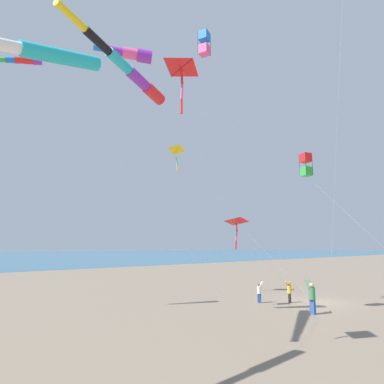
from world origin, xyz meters
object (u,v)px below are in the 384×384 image
(kite_windsock_yellow_midlevel, at_px, (133,74))
(kite_box_blue_topmost, at_px, (306,165))
(kite_delta_teal_far_right, at_px, (181,69))
(kite_box_rainbow_low_near, at_px, (204,44))
(kite_delta_purple_drifting, at_px, (236,222))
(person_child_grey_jacket, at_px, (289,291))
(kite_windsock_checkered_midright, at_px, (23,60))
(kite_windsock_white_trailing, at_px, (132,54))
(kite_windsock_long_streamer_right, at_px, (16,48))
(kite_delta_orange_high_right, at_px, (176,151))
(person_adult_flyer, at_px, (312,295))
(person_child_green_jacket, at_px, (259,291))

(kite_windsock_yellow_midlevel, xyz_separation_m, kite_box_blue_topmost, (-1.14, -14.66, -2.41))
(kite_delta_teal_far_right, xyz_separation_m, kite_box_rainbow_low_near, (3.83, -5.15, 5.23))
(kite_delta_purple_drifting, bearing_deg, person_child_grey_jacket, 165.93)
(kite_windsock_checkered_midright, distance_m, kite_delta_teal_far_right, 13.69)
(kite_windsock_white_trailing, bearing_deg, kite_windsock_long_streamer_right, 129.76)
(kite_delta_orange_high_right, relative_size, kite_windsock_checkered_midright, 0.64)
(kite_windsock_checkered_midright, height_order, kite_windsock_long_streamer_right, kite_windsock_checkered_midright)
(person_adult_flyer, xyz_separation_m, kite_delta_orange_high_right, (5.97, 5.63, 9.09))
(kite_box_blue_topmost, bearing_deg, person_child_grey_jacket, 40.68)
(person_adult_flyer, bearing_deg, kite_windsock_white_trailing, 59.14)
(person_adult_flyer, bearing_deg, kite_box_blue_topmost, -62.93)
(person_child_green_jacket, bearing_deg, kite_windsock_checkered_midright, 63.91)
(person_child_green_jacket, relative_size, kite_box_blue_topmost, 0.14)
(person_adult_flyer, relative_size, kite_box_blue_topmost, 0.18)
(person_adult_flyer, relative_size, kite_delta_teal_far_right, 0.17)
(kite_windsock_yellow_midlevel, distance_m, kite_windsock_long_streamer_right, 7.73)
(kite_windsock_long_streamer_right, bearing_deg, kite_windsock_yellow_midlevel, -58.66)
(person_child_green_jacket, relative_size, kite_box_rainbow_low_near, 0.09)
(kite_windsock_checkered_midright, bearing_deg, kite_delta_orange_high_right, -125.43)
(kite_windsock_long_streamer_right, height_order, kite_windsock_white_trailing, kite_windsock_white_trailing)
(kite_delta_orange_high_right, distance_m, kite_delta_purple_drifting, 11.03)
(kite_windsock_yellow_midlevel, bearing_deg, kite_windsock_checkered_midright, 18.07)
(kite_delta_teal_far_right, bearing_deg, kite_windsock_white_trailing, -13.49)
(kite_box_rainbow_low_near, bearing_deg, kite_delta_orange_high_right, -4.10)
(kite_windsock_checkered_midright, relative_size, kite_delta_purple_drifting, 2.47)
(kite_delta_teal_far_right, bearing_deg, kite_windsock_checkered_midright, 12.76)
(person_child_grey_jacket, xyz_separation_m, kite_delta_orange_high_right, (2.84, 8.26, 9.35))
(kite_windsock_checkered_midright, bearing_deg, kite_windsock_white_trailing, -144.61)
(person_adult_flyer, xyz_separation_m, person_child_green_jacket, (4.55, -0.98, -0.27))
(person_adult_flyer, height_order, kite_windsock_long_streamer_right, kite_windsock_long_streamer_right)
(kite_windsock_checkered_midright, xyz_separation_m, kite_box_blue_topmost, (-9.91, -17.52, -5.84))
(kite_delta_orange_high_right, bearing_deg, person_child_green_jacket, -102.12)
(kite_delta_orange_high_right, bearing_deg, person_adult_flyer, -136.70)
(kite_delta_teal_far_right, height_order, kite_box_rainbow_low_near, kite_box_rainbow_low_near)
(person_child_green_jacket, xyz_separation_m, person_child_grey_jacket, (-1.42, -1.65, 0.01))
(kite_windsock_checkered_midright, relative_size, kite_delta_teal_far_right, 1.43)
(person_adult_flyer, distance_m, kite_delta_orange_high_right, 12.25)
(kite_windsock_white_trailing, height_order, kite_delta_teal_far_right, kite_windsock_white_trailing)
(kite_windsock_long_streamer_right, relative_size, kite_delta_purple_drifting, 3.07)
(kite_box_blue_topmost, bearing_deg, kite_windsock_long_streamer_right, 97.08)
(person_child_green_jacket, distance_m, kite_delta_purple_drifting, 7.76)
(kite_windsock_yellow_midlevel, relative_size, kite_delta_teal_far_right, 1.50)
(kite_delta_purple_drifting, height_order, kite_box_rainbow_low_near, kite_box_rainbow_low_near)
(kite_windsock_checkered_midright, distance_m, kite_box_blue_topmost, 20.96)
(person_adult_flyer, height_order, person_child_grey_jacket, person_adult_flyer)
(person_child_grey_jacket, height_order, kite_windsock_checkered_midright, kite_windsock_checkered_midright)
(kite_delta_orange_high_right, bearing_deg, kite_windsock_checkered_midright, 54.57)
(kite_windsock_yellow_midlevel, distance_m, kite_box_rainbow_low_near, 6.46)
(kite_windsock_checkered_midright, xyz_separation_m, kite_delta_purple_drifting, (-2.62, -17.97, -9.71))
(kite_box_blue_topmost, xyz_separation_m, kite_delta_purple_drifting, (7.29, -0.44, -3.87))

